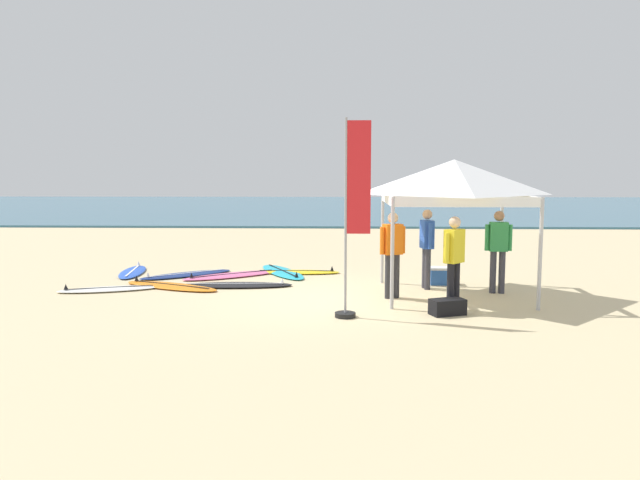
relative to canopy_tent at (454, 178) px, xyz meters
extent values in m
plane|color=beige|center=(-2.52, -0.48, -2.39)|extent=(80.00, 80.00, 0.00)
cube|color=#386B84|center=(-2.52, 33.02, -2.34)|extent=(80.00, 36.00, 0.10)
cylinder|color=#B7B7BC|center=(-1.33, -1.33, -1.36)|extent=(0.07, 0.07, 2.05)
cylinder|color=#B7B7BC|center=(1.33, -1.33, -1.36)|extent=(0.07, 0.07, 2.05)
cylinder|color=#B7B7BC|center=(-1.33, 1.33, -1.36)|extent=(0.07, 0.07, 2.05)
cylinder|color=#B7B7BC|center=(1.33, 1.33, -1.36)|extent=(0.07, 0.07, 2.05)
cube|color=white|center=(0.00, -1.33, -0.43)|extent=(2.65, 0.03, 0.18)
cube|color=white|center=(0.00, 1.33, -0.43)|extent=(2.65, 0.03, 0.18)
cube|color=white|center=(-1.33, 0.00, -0.43)|extent=(0.03, 2.65, 0.18)
cube|color=white|center=(1.33, 0.00, -0.43)|extent=(0.03, 2.65, 0.18)
pyramid|color=white|center=(0.00, 0.00, 0.01)|extent=(2.77, 2.77, 0.70)
ellipsoid|color=black|center=(-4.57, 0.75, -2.35)|extent=(2.53, 0.81, 0.07)
cube|color=white|center=(-4.57, 0.75, -2.31)|extent=(2.12, 0.16, 0.01)
cone|color=white|center=(-3.55, 0.81, -2.26)|extent=(0.09, 0.09, 0.12)
ellipsoid|color=blue|center=(-7.45, 2.41, -2.35)|extent=(0.87, 2.11, 0.07)
cube|color=white|center=(-7.45, 2.41, -2.31)|extent=(0.32, 1.73, 0.01)
cone|color=white|center=(-7.58, 3.24, -2.26)|extent=(0.09, 0.09, 0.12)
ellipsoid|color=white|center=(-7.17, 0.19, -2.35)|extent=(2.16, 1.19, 0.07)
cube|color=black|center=(-7.17, 0.19, -2.31)|extent=(1.70, 0.59, 0.01)
cone|color=black|center=(-7.98, -0.07, -2.26)|extent=(0.09, 0.09, 0.12)
ellipsoid|color=navy|center=(-6.01, 2.10, -2.35)|extent=(2.23, 1.94, 0.07)
cube|color=white|center=(-6.01, 2.10, -2.31)|extent=(1.60, 1.26, 0.01)
cone|color=white|center=(-6.77, 1.51, -2.26)|extent=(0.09, 0.09, 0.12)
ellipsoid|color=yellow|center=(-3.37, 2.56, -2.35)|extent=(2.16, 0.59, 0.07)
cube|color=black|center=(-3.37, 2.56, -2.31)|extent=(1.83, 0.05, 0.01)
cone|color=black|center=(-2.48, 2.57, -2.26)|extent=(0.09, 0.09, 0.12)
ellipsoid|color=orange|center=(-5.96, 0.58, -2.35)|extent=(2.48, 1.62, 0.07)
cube|color=black|center=(-5.96, 0.58, -2.31)|extent=(1.89, 0.91, 0.01)
cone|color=black|center=(-6.87, 1.01, -2.26)|extent=(0.09, 0.09, 0.12)
ellipsoid|color=#23B2CC|center=(-3.72, 2.57, -2.35)|extent=(1.63, 2.50, 0.07)
cube|color=black|center=(-3.72, 2.57, -2.31)|extent=(0.92, 1.91, 0.01)
cone|color=black|center=(-3.30, 1.66, -2.26)|extent=(0.09, 0.09, 0.12)
ellipsoid|color=pink|center=(-4.88, 2.04, -2.35)|extent=(2.45, 1.98, 0.07)
cube|color=black|center=(-4.88, 2.04, -2.31)|extent=(1.78, 1.25, 0.01)
cone|color=black|center=(-5.73, 1.46, -2.26)|extent=(0.09, 0.09, 0.12)
cylinder|color=#2D2D33|center=(-1.32, -0.39, -1.95)|extent=(0.13, 0.13, 0.88)
cylinder|color=#2D2D33|center=(-1.16, -0.32, -1.95)|extent=(0.13, 0.13, 0.88)
cube|color=orange|center=(-1.24, -0.35, -1.21)|extent=(0.42, 0.34, 0.60)
sphere|color=beige|center=(-1.24, -0.35, -0.78)|extent=(0.21, 0.21, 0.21)
cylinder|color=orange|center=(-1.45, -0.44, -1.23)|extent=(0.09, 0.09, 0.54)
cylinder|color=orange|center=(-1.03, -0.26, -1.23)|extent=(0.09, 0.09, 0.54)
cylinder|color=black|center=(-0.30, -1.50, -1.95)|extent=(0.13, 0.13, 0.88)
cylinder|color=black|center=(-0.17, -1.37, -1.95)|extent=(0.13, 0.13, 0.88)
cube|color=yellow|center=(-0.24, -1.44, -1.21)|extent=(0.41, 0.41, 0.60)
sphere|color=beige|center=(-0.24, -1.44, -0.78)|extent=(0.21, 0.21, 0.21)
cylinder|color=yellow|center=(-0.39, -1.60, -1.23)|extent=(0.09, 0.09, 0.54)
cylinder|color=yellow|center=(-0.08, -1.27, -1.23)|extent=(0.09, 0.09, 0.54)
cylinder|color=#383842|center=(-0.44, 0.75, -1.95)|extent=(0.13, 0.13, 0.88)
cylinder|color=#383842|center=(-0.41, 0.57, -1.95)|extent=(0.13, 0.13, 0.88)
cube|color=#2851B2|center=(-0.42, 0.66, -1.21)|extent=(0.28, 0.39, 0.60)
sphere|color=tan|center=(-0.42, 0.66, -0.78)|extent=(0.21, 0.21, 0.21)
cylinder|color=#2851B2|center=(-0.46, 0.88, -1.23)|extent=(0.09, 0.09, 0.54)
cylinder|color=#2851B2|center=(-0.39, 0.43, -1.23)|extent=(0.09, 0.09, 0.54)
cylinder|color=#383842|center=(1.07, 0.22, -1.95)|extent=(0.13, 0.13, 0.88)
cylinder|color=#383842|center=(0.89, 0.23, -1.95)|extent=(0.13, 0.13, 0.88)
cube|color=#2D8C47|center=(0.98, 0.22, -1.21)|extent=(0.37, 0.24, 0.60)
sphere|color=#9E7051|center=(0.98, 0.22, -0.78)|extent=(0.21, 0.21, 0.21)
cylinder|color=#2D8C47|center=(1.21, 0.21, -1.23)|extent=(0.09, 0.09, 0.54)
cylinder|color=#2D8C47|center=(0.75, 0.24, -1.23)|extent=(0.09, 0.09, 0.54)
cylinder|color=#99999E|center=(-2.18, -1.99, -0.69)|extent=(0.04, 0.04, 3.40)
cube|color=red|center=(-1.96, -1.99, 0.01)|extent=(0.40, 0.02, 1.90)
cylinder|color=black|center=(-2.18, -1.99, -2.35)|extent=(0.36, 0.36, 0.08)
cube|color=black|center=(-0.39, -1.75, -2.25)|extent=(0.67, 0.51, 0.28)
cube|color=#2D60B7|center=(-0.02, 1.18, -2.22)|extent=(0.48, 0.34, 0.34)
cube|color=white|center=(-0.02, 1.18, -2.02)|extent=(0.50, 0.36, 0.05)
camera|label=1|loc=(-2.26, -12.11, 0.07)|focal=33.55mm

